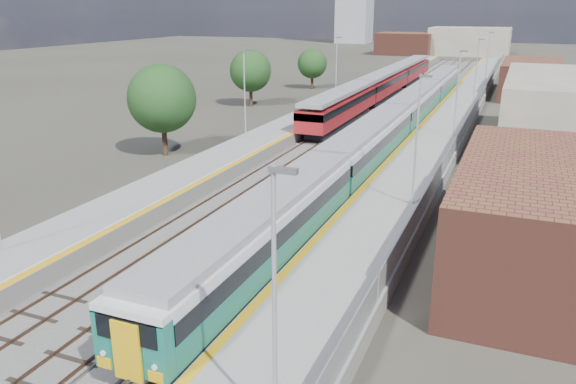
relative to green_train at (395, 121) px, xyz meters
The scene contains 11 objects.
ground 9.25m from the green_train, 99.60° to the left, with size 320.00×320.00×0.00m, color #47443A.
ballast_bed 12.16m from the green_train, 108.25° to the left, with size 10.50×155.00×0.06m, color #565451.
tracks 13.58m from the green_train, 103.58° to the left, with size 8.96×160.00×0.17m.
platform_right 12.08m from the green_train, 71.59° to the left, with size 4.70×155.00×8.52m.
platform_left 15.59m from the green_train, 132.88° to the left, with size 4.30×155.00×8.52m.
buildings 99.79m from the green_train, 101.38° to the left, with size 72.00×185.50×40.00m.
green_train is the anchor object (origin of this frame).
red_train 26.31m from the green_train, 105.43° to the left, with size 2.89×58.64×3.65m.
tree_a 20.83m from the green_train, 145.66° to the right, with size 5.65×5.65×7.66m.
tree_b 25.37m from the green_train, 147.31° to the left, with size 5.20×5.20×7.04m.
tree_c 37.27m from the green_train, 121.74° to the left, with size 4.48×4.48×6.08m.
Camera 1 is at (11.65, -9.40, 11.97)m, focal length 35.00 mm.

